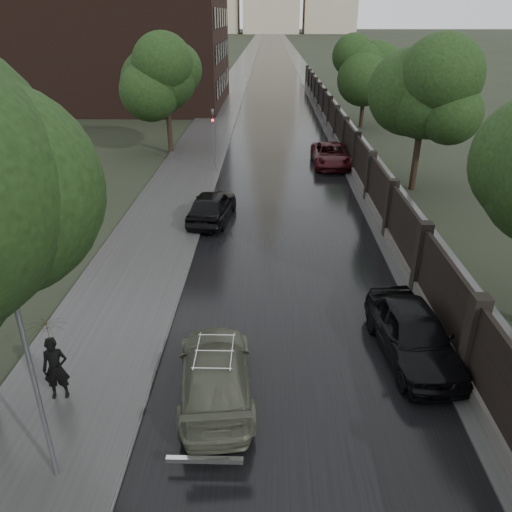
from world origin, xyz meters
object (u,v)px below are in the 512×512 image
object	(u,v)px
tree_right_b	(424,101)
tree_right_c	(366,69)
tree_left_far	(166,78)
hatchback_left	(212,206)
car_right_far	(331,155)
lamp_post	(35,382)
volga_sedan	(215,373)
car_right_near	(413,333)
pedestrian_umbrella	(49,337)
traffic_light	(213,135)

from	to	relation	value
tree_right_b	tree_right_c	bearing A→B (deg)	90.00
tree_left_far	tree_right_b	size ratio (longest dim) A/B	1.05
hatchback_left	car_right_far	distance (m)	12.31
tree_left_far	hatchback_left	size ratio (longest dim) A/B	1.65
tree_right_b	car_right_far	bearing A→B (deg)	130.10
lamp_post	volga_sedan	world-z (taller)	lamp_post
car_right_near	pedestrian_umbrella	world-z (taller)	pedestrian_umbrella
tree_left_far	car_right_far	bearing A→B (deg)	-14.99
tree_right_b	lamp_post	distance (m)	24.33
tree_right_c	traffic_light	xyz separation A→B (m)	(-11.80, -15.01, -2.55)
tree_right_c	hatchback_left	world-z (taller)	tree_right_c
lamp_post	car_right_near	xyz separation A→B (m)	(8.80, 4.60, -1.89)
hatchback_left	lamp_post	bearing A→B (deg)	90.32
traffic_light	pedestrian_umbrella	size ratio (longest dim) A/B	1.44
tree_right_c	volga_sedan	distance (m)	37.24
lamp_post	traffic_light	size ratio (longest dim) A/B	1.28
tree_left_far	lamp_post	bearing A→B (deg)	-84.79
volga_sedan	pedestrian_umbrella	size ratio (longest dim) A/B	1.68
tree_right_c	car_right_far	bearing A→B (deg)	-107.80
car_right_far	traffic_light	bearing A→B (deg)	-165.76
tree_left_far	pedestrian_umbrella	size ratio (longest dim) A/B	2.67
traffic_light	hatchback_left	xyz separation A→B (m)	(0.70, -8.21, -1.63)
lamp_post	car_right_far	xyz separation A→B (m)	(8.72, 25.47, -1.96)
car_right_near	car_right_far	size ratio (longest dim) A/B	0.89
volga_sedan	hatchback_left	xyz separation A→B (m)	(-1.39, 12.48, 0.09)
lamp_post	car_right_near	size ratio (longest dim) A/B	1.11
tree_right_b	car_right_near	xyz separation A→B (m)	(-4.10, -15.90, -4.16)
traffic_light	car_right_near	bearing A→B (deg)	-67.83
lamp_post	pedestrian_umbrella	size ratio (longest dim) A/B	1.85
tree_left_far	pedestrian_umbrella	world-z (taller)	tree_left_far
volga_sedan	hatchback_left	bearing A→B (deg)	-90.16
tree_left_far	tree_right_c	distance (m)	18.45
traffic_light	car_right_near	xyz separation A→B (m)	(7.70, -18.89, -1.61)
lamp_post	car_right_near	bearing A→B (deg)	27.60
volga_sedan	car_right_far	size ratio (longest dim) A/B	0.90
traffic_light	lamp_post	bearing A→B (deg)	-92.68
car_right_far	pedestrian_umbrella	xyz separation A→B (m)	(-9.54, -23.03, 1.29)
tree_left_far	tree_right_c	bearing A→B (deg)	32.83
traffic_light	hatchback_left	world-z (taller)	traffic_light
lamp_post	car_right_far	world-z (taller)	lamp_post
tree_left_far	tree_right_b	world-z (taller)	tree_left_far
hatchback_left	pedestrian_umbrella	world-z (taller)	pedestrian_umbrella
tree_right_c	car_right_near	world-z (taller)	tree_right_c
car_right_far	volga_sedan	bearing A→B (deg)	-103.99
tree_left_far	car_right_far	distance (m)	12.56
hatchback_left	car_right_far	xyz separation A→B (m)	(6.92, 10.18, -0.05)
tree_right_c	volga_sedan	size ratio (longest dim) A/B	1.51
car_right_far	pedestrian_umbrella	distance (m)	24.96
pedestrian_umbrella	volga_sedan	bearing A→B (deg)	-4.87
tree_right_b	hatchback_left	bearing A→B (deg)	-154.84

